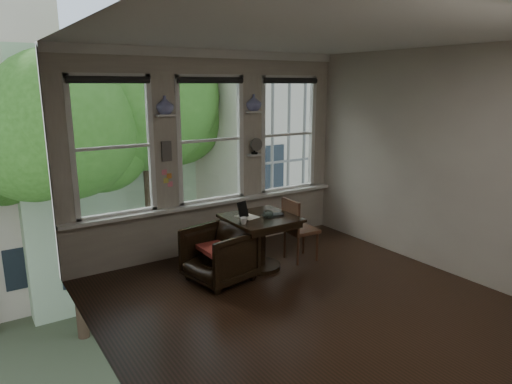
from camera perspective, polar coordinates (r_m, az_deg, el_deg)
ground at (r=5.56m, az=5.76°, el=-13.63°), size 4.50×4.50×0.00m
ceiling at (r=4.98m, az=6.60°, el=18.82°), size 4.50×4.50×0.00m
wall_back at (r=6.92m, az=-5.78°, el=4.83°), size 4.50×0.00×4.50m
wall_front at (r=3.68m, az=29.05°, el=-4.45°), size 4.50×0.00×4.50m
wall_left at (r=4.06m, az=-19.25°, el=-1.94°), size 0.00×4.50×4.50m
wall_right at (r=6.70m, az=21.22°, el=3.71°), size 0.00×4.50×4.50m
window_left at (r=6.36m, az=-17.51°, el=5.35°), size 1.10×0.12×1.90m
window_center at (r=6.89m, az=-5.82°, el=6.47°), size 1.10×0.12×1.90m
window_right at (r=7.67m, az=3.89°, el=7.20°), size 1.10×0.12×1.90m
shelf_left at (r=6.46m, az=-11.26°, el=9.39°), size 0.26×0.16×0.03m
shelf_right at (r=7.14m, az=-0.28°, el=10.00°), size 0.26×0.16×0.03m
intercom at (r=6.54m, az=-11.16°, el=5.04°), size 0.14×0.06×0.28m
sticky_notes at (r=6.60m, az=-11.05°, el=2.04°), size 0.16×0.01×0.24m
desk_fan at (r=7.18m, az=-0.19°, el=5.44°), size 0.20×0.20×0.24m
vase_left at (r=6.46m, az=-11.32°, el=10.63°), size 0.24×0.24×0.25m
vase_right at (r=7.13m, az=-0.28°, el=11.11°), size 0.24×0.24×0.25m
table at (r=6.36m, az=0.57°, el=-6.35°), size 0.90×0.90×0.75m
armchair_left at (r=5.99m, az=-4.63°, el=-7.84°), size 0.91×0.89×0.72m
cushion_red at (r=5.95m, az=-4.65°, el=-7.01°), size 0.45×0.45×0.06m
side_chair_right at (r=6.68m, az=5.66°, el=-4.66°), size 0.44×0.44×0.92m
laptop at (r=6.24m, az=2.25°, el=-3.00°), size 0.35×0.27×0.02m
mug at (r=5.91m, az=-1.56°, el=-3.61°), size 0.11×0.11×0.09m
drinking_glass at (r=6.14m, az=1.53°, el=-2.87°), size 0.15×0.15×0.10m
tablet at (r=6.18m, az=-1.65°, el=-2.21°), size 0.17×0.12×0.22m
papers at (r=6.25m, az=-1.09°, el=-3.07°), size 0.28×0.34×0.00m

